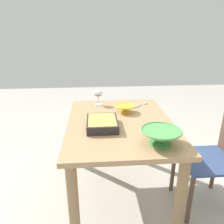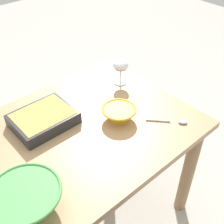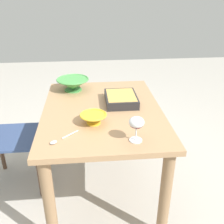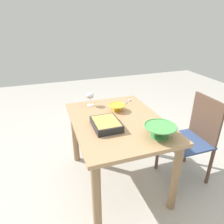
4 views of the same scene
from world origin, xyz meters
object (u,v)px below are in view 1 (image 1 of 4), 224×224
at_px(casserole_dish, 102,123).
at_px(mixing_bowl, 125,108).
at_px(serving_spoon, 143,104).
at_px(chair, 219,154).
at_px(small_bowl, 161,136).
at_px(wine_glass, 98,94).
at_px(dining_table, 120,136).

xyz_separation_m(casserole_dish, mixing_bowl, (0.30, -0.22, 0.00)).
xyz_separation_m(mixing_bowl, serving_spoon, (0.19, -0.21, -0.03)).
distance_m(chair, casserole_dish, 0.98).
relative_size(small_bowl, serving_spoon, 1.62).
bearing_deg(serving_spoon, wine_glass, 85.08).
bearing_deg(casserole_dish, dining_table, -56.70).
height_order(chair, small_bowl, chair).
bearing_deg(wine_glass, casserole_dish, -178.08).
distance_m(dining_table, wine_glass, 0.52).
bearing_deg(chair, casserole_dish, 85.92).
height_order(wine_glass, small_bowl, wine_glass).
relative_size(casserole_dish, mixing_bowl, 1.68).
height_order(dining_table, serving_spoon, serving_spoon).
bearing_deg(wine_glass, small_bowl, -154.84).
relative_size(dining_table, serving_spoon, 6.89).
height_order(chair, serving_spoon, chair).
bearing_deg(chair, small_bowl, 111.39).
height_order(dining_table, casserole_dish, casserole_dish).
relative_size(dining_table, casserole_dish, 3.88).
distance_m(mixing_bowl, small_bowl, 0.61).
distance_m(chair, serving_spoon, 0.80).
bearing_deg(wine_glass, dining_table, -159.02).
bearing_deg(wine_glass, chair, -122.01).
xyz_separation_m(chair, mixing_bowl, (0.37, 0.72, 0.28)).
bearing_deg(dining_table, casserole_dish, 123.30).
distance_m(chair, small_bowl, 0.68).
bearing_deg(chair, serving_spoon, 42.54).
relative_size(chair, serving_spoon, 5.61).
distance_m(dining_table, small_bowl, 0.48).
xyz_separation_m(casserole_dish, small_bowl, (-0.29, -0.37, 0.02)).
height_order(chair, casserole_dish, chair).
distance_m(wine_glass, casserole_dish, 0.53).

